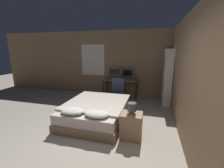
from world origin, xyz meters
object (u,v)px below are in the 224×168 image
at_px(bedside_lamp, 132,107).
at_px(desk, 120,82).
at_px(keyboard, 119,80).
at_px(monitor_right, 128,73).
at_px(office_chair, 119,93).
at_px(nightstand, 131,126).
at_px(computer_mouse, 126,80).
at_px(monitor_left, 115,72).
at_px(bookshelf, 168,75).
at_px(bed, 96,111).

bearing_deg(bedside_lamp, desk, 107.11).
bearing_deg(bedside_lamp, keyboard, 108.19).
relative_size(monitor_right, office_chair, 0.52).
relative_size(nightstand, office_chair, 0.60).
height_order(monitor_right, keyboard, monitor_right).
xyz_separation_m(bedside_lamp, keyboard, (-0.86, 2.62, 0.04)).
xyz_separation_m(bedside_lamp, desk, (-0.86, 2.80, -0.07)).
relative_size(desk, keyboard, 3.70).
height_order(monitor_right, computer_mouse, monitor_right).
bearing_deg(monitor_left, bookshelf, -15.39).
bearing_deg(monitor_left, monitor_right, 0.00).
height_order(keyboard, office_chair, office_chair).
relative_size(bed, monitor_left, 3.99).
bearing_deg(nightstand, keyboard, 108.19).
distance_m(computer_mouse, office_chair, 0.64).
xyz_separation_m(nightstand, bookshelf, (0.90, 2.42, 0.78)).
bearing_deg(computer_mouse, nightstand, -77.46).
distance_m(bed, nightstand, 1.23).
height_order(nightstand, desk, desk).
relative_size(nightstand, monitor_left, 1.17).
bearing_deg(monitor_right, bedside_lamp, -78.96).
relative_size(monitor_right, bookshelf, 0.25).
bearing_deg(nightstand, office_chair, 109.80).
distance_m(nightstand, monitor_right, 3.12).
xyz_separation_m(bedside_lamp, bookshelf, (0.90, 2.42, 0.34)).
bearing_deg(monitor_left, nightstand, -69.03).
xyz_separation_m(desk, computer_mouse, (0.28, -0.18, 0.12)).
height_order(keyboard, computer_mouse, computer_mouse).
relative_size(monitor_left, office_chair, 0.52).
bearing_deg(bed, monitor_left, 91.71).
relative_size(bed, computer_mouse, 28.23).
distance_m(desk, computer_mouse, 0.35).
bearing_deg(monitor_right, office_chair, -103.33).
bearing_deg(bedside_lamp, nightstand, 90.00).
distance_m(keyboard, computer_mouse, 0.28).
xyz_separation_m(computer_mouse, bookshelf, (1.48, -0.21, 0.29)).
bearing_deg(bookshelf, monitor_left, 164.61).
xyz_separation_m(nightstand, monitor_left, (-1.14, 2.98, 0.71)).
xyz_separation_m(nightstand, desk, (-0.86, 2.80, 0.36)).
bearing_deg(desk, computer_mouse, -32.35).
distance_m(bedside_lamp, monitor_left, 3.20).
bearing_deg(monitor_right, bed, -101.62).
bearing_deg(nightstand, monitor_left, 110.97).
bearing_deg(monitor_left, bedside_lamp, -69.03).
bearing_deg(office_chair, bedside_lamp, -70.20).
xyz_separation_m(monitor_left, bookshelf, (2.04, -0.56, 0.07)).
distance_m(monitor_left, monitor_right, 0.56).
relative_size(nightstand, keyboard, 1.53).
distance_m(office_chair, bookshelf, 1.83).
height_order(nightstand, office_chair, office_chair).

